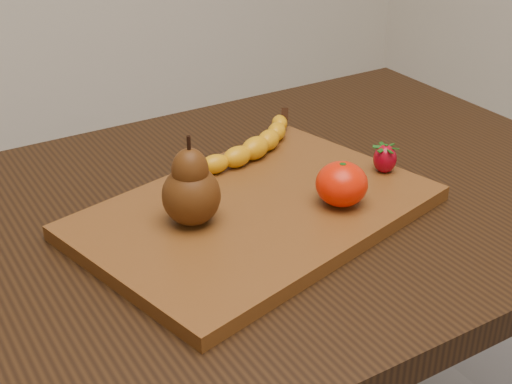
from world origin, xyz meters
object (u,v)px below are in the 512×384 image
table (275,254)px  cutting_board (256,212)px  mandarin (342,184)px  pear (191,181)px

table → cutting_board: cutting_board is taller
cutting_board → table: bearing=21.5°
table → cutting_board: (-0.06, -0.04, 0.11)m
table → cutting_board: 0.13m
mandarin → table: bearing=113.7°
table → cutting_board: size_ratio=2.22×
table → mandarin: size_ratio=14.68×
mandarin → pear: bearing=161.9°
cutting_board → pear: 0.11m
table → mandarin: bearing=-66.3°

